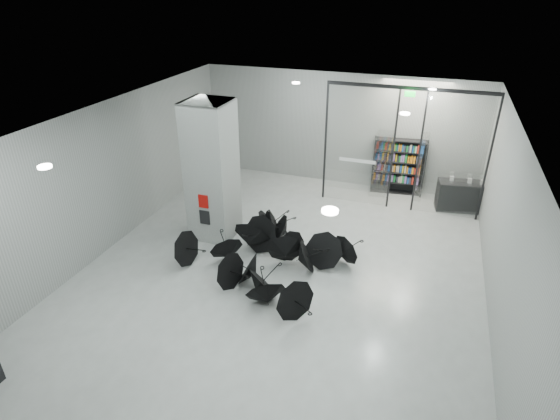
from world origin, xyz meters
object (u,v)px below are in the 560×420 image
(column, at_px, (212,172))
(bookshelf, at_px, (398,167))
(shop_counter, at_px, (463,196))
(umbrella_cluster, at_px, (268,254))

(column, height_order, bookshelf, column)
(column, xyz_separation_m, bookshelf, (4.74, 4.75, -1.02))
(shop_counter, bearing_deg, column, -158.69)
(bookshelf, bearing_deg, umbrella_cluster, -121.71)
(shop_counter, height_order, umbrella_cluster, umbrella_cluster)
(bookshelf, height_order, shop_counter, bookshelf)
(bookshelf, height_order, umbrella_cluster, bookshelf)
(umbrella_cluster, bearing_deg, column, 153.64)
(column, distance_m, shop_counter, 8.19)
(shop_counter, relative_size, umbrella_cluster, 0.32)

